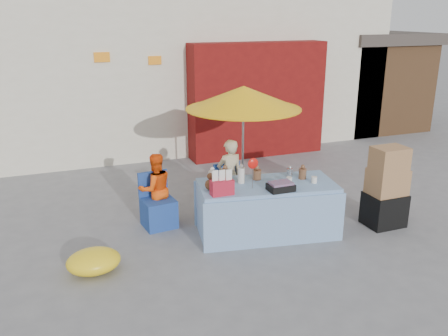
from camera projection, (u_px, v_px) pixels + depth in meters
name	position (u px, v px, depth m)	size (l,w,h in m)	color
ground	(239.00, 245.00, 6.86)	(80.00, 80.00, 0.00)	slate
backdrop	(150.00, 17.00, 12.75)	(14.00, 8.00, 7.80)	silver
market_table	(266.00, 208.00, 7.15)	(2.21, 1.31, 1.26)	#8EB8E4
chair_left	(158.00, 211.00, 7.43)	(0.53, 0.52, 0.85)	#204295
chair_right	(232.00, 200.00, 7.85)	(0.53, 0.52, 0.85)	#204295
vendor_orange	(156.00, 189.00, 7.45)	(0.56, 0.44, 1.15)	#FF520D
vendor_beige	(229.00, 176.00, 7.86)	(0.46, 0.30, 1.26)	beige
umbrella	(244.00, 98.00, 7.70)	(1.90, 1.90, 2.09)	gray
box_stack	(386.00, 190.00, 7.36)	(0.58, 0.48, 1.29)	black
tarp_bundle	(94.00, 261.00, 6.11)	(0.70, 0.56, 0.31)	yellow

